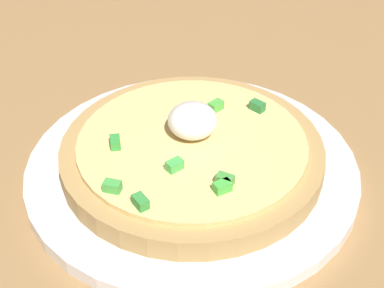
{
  "coord_description": "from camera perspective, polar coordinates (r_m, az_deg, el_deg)",
  "views": [
    {
      "loc": [
        -30.67,
        -19.32,
        35.38
      ],
      "look_at": [
        5.18,
        -8.71,
        6.52
      ],
      "focal_mm": 54.01,
      "sensor_mm": 36.0,
      "label": 1
    }
  ],
  "objects": [
    {
      "name": "dining_table",
      "position": [
        0.5,
        -11.51,
        -6.24
      ],
      "size": [
        110.89,
        74.64,
        3.3
      ],
      "primitive_type": "cube",
      "color": "olive",
      "rests_on": "ground"
    },
    {
      "name": "pizza",
      "position": [
        0.48,
        -0.0,
        -0.7
      ],
      "size": [
        21.72,
        21.72,
        5.07
      ],
      "color": "tan",
      "rests_on": "plate"
    },
    {
      "name": "plate",
      "position": [
        0.49,
        0.0,
        -2.42
      ],
      "size": [
        27.79,
        27.79,
        1.22
      ],
      "primitive_type": "cylinder",
      "color": "white",
      "rests_on": "dining_table"
    }
  ]
}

